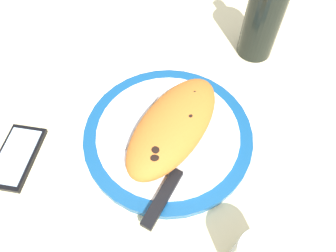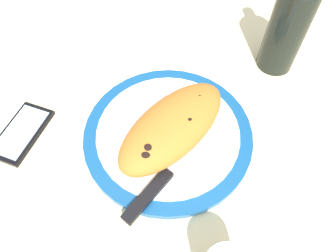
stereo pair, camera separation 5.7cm
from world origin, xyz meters
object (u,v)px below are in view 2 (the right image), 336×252
(calzone, at_px, (171,128))
(smartphone, at_px, (22,133))
(fork, at_px, (144,115))
(knife, at_px, (159,183))
(plate, at_px, (168,135))
(wine_bottle, at_px, (289,24))

(calzone, distance_m, smartphone, 0.29)
(fork, distance_m, knife, 0.15)
(plate, relative_size, calzone, 1.28)
(knife, relative_size, wine_bottle, 0.90)
(smartphone, relative_size, wine_bottle, 0.54)
(plate, relative_size, knife, 1.32)
(smartphone, bearing_deg, wine_bottle, 155.06)
(fork, height_order, knife, knife)
(plate, bearing_deg, wine_bottle, 174.32)
(plate, bearing_deg, fork, -83.84)
(calzone, bearing_deg, knife, 33.64)
(plate, height_order, smartphone, plate)
(calzone, bearing_deg, smartphone, -48.25)
(calzone, height_order, wine_bottle, wine_bottle)
(calzone, bearing_deg, wine_bottle, 176.45)
(calzone, xyz_separation_m, fork, (0.00, -0.07, -0.03))
(plate, bearing_deg, smartphone, -46.05)
(fork, relative_size, knife, 0.75)
(plate, xyz_separation_m, knife, (0.08, 0.06, 0.01))
(calzone, bearing_deg, fork, -88.44)
(calzone, distance_m, knife, 0.10)
(knife, bearing_deg, calzone, -146.36)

